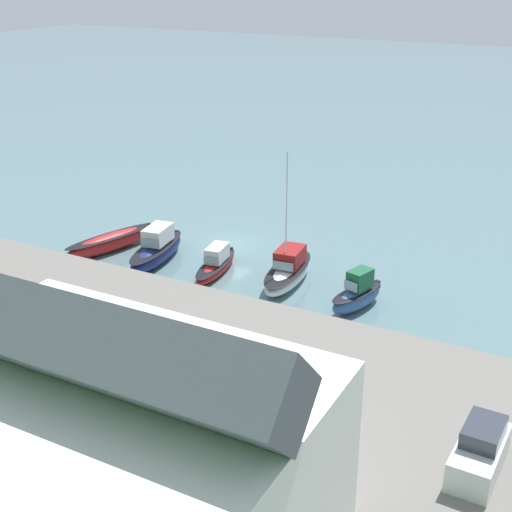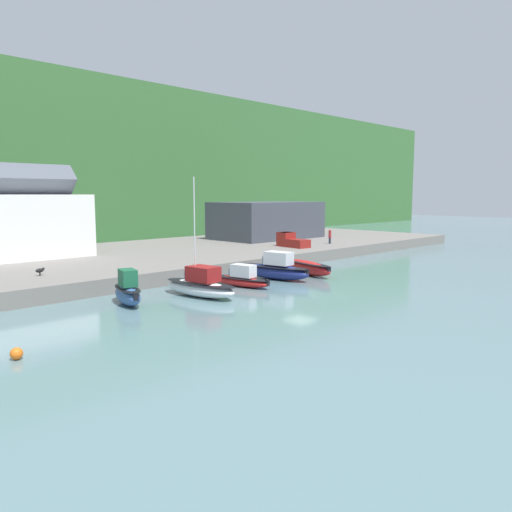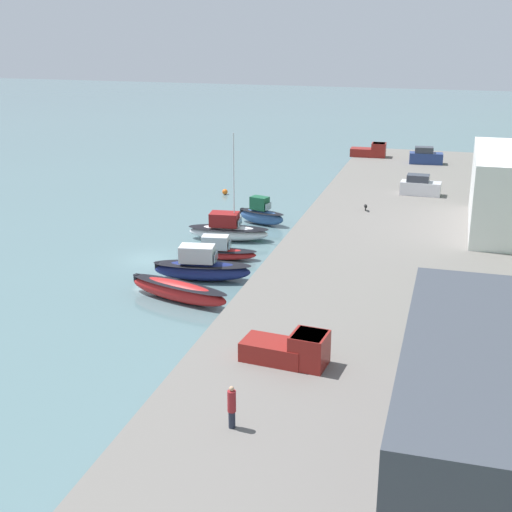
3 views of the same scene
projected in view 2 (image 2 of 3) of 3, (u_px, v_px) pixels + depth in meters
ground_plane at (300, 292)px, 43.08m from camera, size 320.00×320.00×0.00m
quay_promenade at (141, 258)px, 60.59m from camera, size 103.25×29.16×1.40m
harbor_clubhouse at (7, 223)px, 55.66m from camera, size 15.30×12.16×10.50m
yacht_club_building at (267, 220)px, 79.82m from camera, size 17.02×10.33×5.79m
moored_boat_0 at (128, 292)px, 38.06m from camera, size 2.82×5.16×2.75m
moored_boat_1 at (201, 285)px, 41.09m from camera, size 3.15×7.70×9.81m
moored_boat_2 at (241, 279)px, 45.64m from camera, size 2.63×6.62×2.05m
moored_boat_3 at (276, 269)px, 49.44m from camera, size 3.34×7.96×2.77m
moored_boat_4 at (306, 267)px, 52.61m from camera, size 3.84×8.53×1.47m
pickup_truck_1 at (291, 241)px, 66.89m from camera, size 2.43×4.90×1.90m
person_on_quay at (330, 236)px, 71.02m from camera, size 0.40×0.40×2.14m
dog_on_quay at (40, 270)px, 43.05m from camera, size 0.88×0.47×0.68m
mooring_buoy_0 at (16, 354)px, 25.41m from camera, size 0.64×0.64×0.64m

